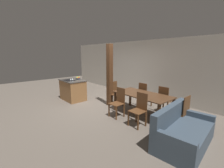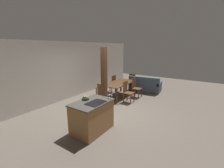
% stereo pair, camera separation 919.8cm
% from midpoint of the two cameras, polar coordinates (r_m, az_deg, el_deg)
% --- Properties ---
extents(ground_plane, '(16.00, 16.00, 0.00)m').
position_cam_midpoint_polar(ground_plane, '(4.00, -52.32, -26.40)').
color(ground_plane, '#665B51').
extents(wall_back, '(11.20, 0.08, 2.70)m').
position_cam_midpoint_polar(wall_back, '(5.91, -56.86, -1.28)').
color(wall_back, beige).
rests_on(wall_back, ground_plane).
extents(kitchen_island, '(1.21, 0.81, 0.93)m').
position_cam_midpoint_polar(kitchen_island, '(3.73, -77.43, -26.50)').
color(kitchen_island, olive).
rests_on(kitchen_island, ground_plane).
extents(fruit_bowl, '(0.21, 0.21, 0.12)m').
position_cam_midpoint_polar(fruit_bowl, '(3.72, -77.34, -17.57)').
color(fruit_bowl, '#383D47').
rests_on(fruit_bowl, kitchen_island).
extents(wine_glass_near, '(0.06, 0.06, 0.16)m').
position_cam_midpoint_polar(wine_glass_near, '(3.00, -72.68, -20.19)').
color(wine_glass_near, silver).
rests_on(wine_glass_near, kitchen_island).
extents(wine_glass_middle, '(0.06, 0.06, 0.16)m').
position_cam_midpoint_polar(wine_glass_middle, '(3.07, -72.28, -19.54)').
color(wine_glass_middle, silver).
rests_on(wine_glass_middle, kitchen_island).
extents(dining_table, '(1.95, 0.97, 0.73)m').
position_cam_midpoint_polar(dining_table, '(4.47, -31.76, -9.35)').
color(dining_table, '#51331E').
rests_on(dining_table, ground_plane).
extents(dining_chair_near_left, '(0.40, 0.40, 0.96)m').
position_cam_midpoint_polar(dining_chair_near_left, '(3.78, -32.94, -16.09)').
color(dining_chair_near_left, brown).
rests_on(dining_chair_near_left, ground_plane).
extents(dining_chair_near_right, '(0.40, 0.40, 0.96)m').
position_cam_midpoint_polar(dining_chair_near_right, '(4.14, -21.64, -12.19)').
color(dining_chair_near_right, brown).
rests_on(dining_chair_near_right, ground_plane).
extents(dining_chair_far_left, '(0.40, 0.40, 0.96)m').
position_cam_midpoint_polar(dining_chair_far_left, '(5.02, -39.59, -9.87)').
color(dining_chair_far_left, brown).
rests_on(dining_chair_far_left, ground_plane).
extents(dining_chair_far_right, '(0.40, 0.40, 0.96)m').
position_cam_midpoint_polar(dining_chair_far_right, '(5.29, -30.55, -7.44)').
color(dining_chair_far_right, brown).
rests_on(dining_chair_far_right, ground_plane).
extents(dining_chair_head_end, '(0.40, 0.40, 0.96)m').
position_cam_midpoint_polar(dining_chair_head_end, '(4.24, -48.74, -15.56)').
color(dining_chair_head_end, brown).
rests_on(dining_chair_head_end, ground_plane).
extents(dining_chair_foot_end, '(0.40, 0.40, 0.96)m').
position_cam_midpoint_polar(dining_chair_foot_end, '(5.16, -17.88, -6.64)').
color(dining_chair_foot_end, brown).
rests_on(dining_chair_foot_end, ground_plane).
extents(couch, '(1.04, 1.78, 0.86)m').
position_cam_midpoint_polar(couch, '(4.97, -9.34, -9.62)').
color(couch, '#3D4C5B').
rests_on(couch, ground_plane).
extents(timber_post, '(0.19, 0.19, 2.45)m').
position_cam_midpoint_polar(timber_post, '(3.81, -52.26, -7.37)').
color(timber_post, '#4C2D19').
rests_on(timber_post, ground_plane).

